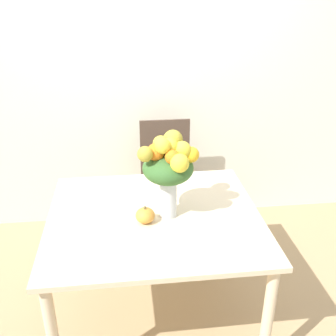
# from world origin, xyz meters

# --- Properties ---
(ground_plane) EXTENTS (12.00, 12.00, 0.00)m
(ground_plane) POSITION_xyz_m (0.00, 0.00, 0.00)
(ground_plane) COLOR tan
(wall_back) EXTENTS (8.00, 0.06, 2.70)m
(wall_back) POSITION_xyz_m (0.00, 1.28, 1.35)
(wall_back) COLOR silver
(wall_back) RESTS_ON ground_plane
(dining_table) EXTENTS (1.21, 1.07, 0.78)m
(dining_table) POSITION_xyz_m (0.00, 0.00, 0.68)
(dining_table) COLOR beige
(dining_table) RESTS_ON ground_plane
(flower_vase) EXTENTS (0.33, 0.30, 0.49)m
(flower_vase) POSITION_xyz_m (0.08, -0.01, 1.08)
(flower_vase) COLOR silver
(flower_vase) RESTS_ON dining_table
(pumpkin) EXTENTS (0.11, 0.11, 0.10)m
(pumpkin) POSITION_xyz_m (-0.06, -0.07, 0.82)
(pumpkin) COLOR gold
(pumpkin) RESTS_ON dining_table
(dining_chair_near_window) EXTENTS (0.42, 0.42, 1.01)m
(dining_chair_near_window) POSITION_xyz_m (0.17, 0.88, 0.52)
(dining_chair_near_window) COLOR #47382D
(dining_chair_near_window) RESTS_ON ground_plane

